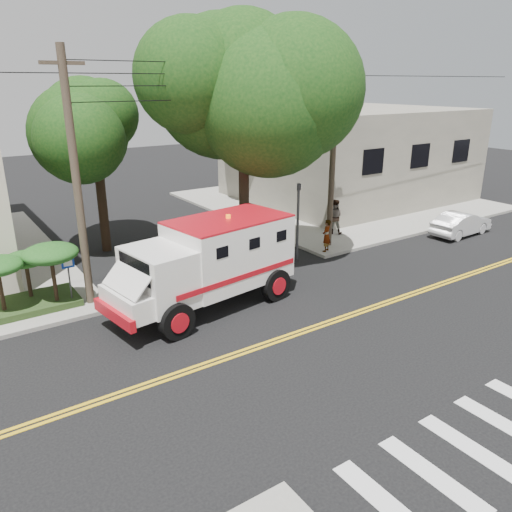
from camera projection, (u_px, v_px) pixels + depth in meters
ground at (312, 328)px, 16.76m from camera, size 100.00×100.00×0.00m
sidewalk_ne at (335, 200)px, 34.43m from camera, size 17.00×17.00×0.15m
building_right at (348, 153)px, 34.60m from camera, size 14.00×12.00×6.00m
utility_pole_left at (77, 185)px, 16.98m from camera, size 0.28×0.28×9.00m
utility_pole_right at (333, 157)px, 23.45m from camera, size 0.28×0.28×9.00m
tree_main at (256, 98)px, 20.25m from camera, size 6.08×5.70×9.85m
tree_left at (103, 131)px, 22.64m from camera, size 4.48×4.20×7.70m
tree_right at (261, 110)px, 31.74m from camera, size 4.80×4.50×8.20m
traffic_signal at (298, 214)px, 22.41m from camera, size 0.15×0.18×3.60m
accessibility_sign at (69, 273)px, 17.83m from camera, size 0.45×0.10×2.02m
palm_planter at (28, 269)px, 17.44m from camera, size 3.52×2.63×2.36m
armored_truck at (210, 260)px, 17.87m from camera, size 7.29×3.65×3.18m
parked_sedan at (461, 224)px, 26.74m from camera, size 3.92×1.51×1.27m
pedestrian_a at (326, 236)px, 23.66m from camera, size 0.67×0.59×1.56m
pedestrian_b at (334, 217)px, 26.41m from camera, size 1.13×1.13×1.84m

